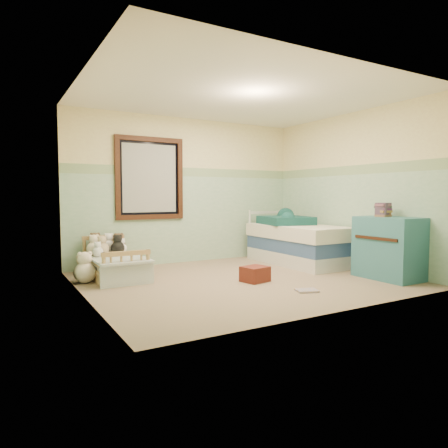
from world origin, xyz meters
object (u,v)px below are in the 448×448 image
plush_floor_cream (85,272)px  twin_bed_frame (299,257)px  floor_book (307,291)px  red_pillow (255,274)px  toddler_bed_frame (114,272)px  plush_floor_tan (83,273)px  dresser (389,248)px

plush_floor_cream → twin_bed_frame: 3.49m
twin_bed_frame → floor_book: twin_bed_frame is taller
plush_floor_cream → red_pillow: bearing=-27.6°
toddler_bed_frame → red_pillow: size_ratio=3.87×
floor_book → red_pillow: bearing=125.9°
plush_floor_cream → plush_floor_tan: bearing=101.1°
plush_floor_cream → twin_bed_frame: size_ratio=0.16×
toddler_bed_frame → floor_book: toddler_bed_frame is taller
plush_floor_tan → floor_book: 2.96m
toddler_bed_frame → red_pillow: red_pillow is taller
toddler_bed_frame → plush_floor_tan: bearing=-165.3°
toddler_bed_frame → plush_floor_tan: size_ratio=5.08×
plush_floor_cream → plush_floor_tan: size_ratio=1.13×
dresser → floor_book: (-1.52, -0.03, -0.42)m
dresser → red_pillow: 1.93m
plush_floor_tan → twin_bed_frame: bearing=-4.6°
plush_floor_tan → floor_book: bearing=-40.3°
floor_book → toddler_bed_frame: bearing=151.6°
red_pillow → twin_bed_frame: bearing=29.7°
toddler_bed_frame → twin_bed_frame: 3.08m
red_pillow → floor_book: bearing=-74.0°
toddler_bed_frame → red_pillow: 2.01m
plush_floor_cream → floor_book: bearing=-39.4°
toddler_bed_frame → red_pillow: (1.58, -1.24, 0.02)m
plush_floor_cream → red_pillow: size_ratio=0.86×
twin_bed_frame → floor_book: bearing=-127.5°
plush_floor_cream → floor_book: 2.90m
red_pillow → floor_book: size_ratio=1.31×
plush_floor_cream → twin_bed_frame: bearing=-3.5°
plush_floor_tan → dresser: (3.77, -1.88, 0.31)m
twin_bed_frame → dresser: size_ratio=2.10×
floor_book → plush_floor_cream: bearing=160.6°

